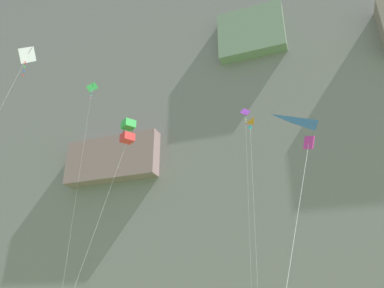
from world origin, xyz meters
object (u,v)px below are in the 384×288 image
kite_delta_high_right (247,133)px  kite_diamond_high_center (91,97)px  kite_diamond_mid_center (246,129)px  kite_box_front_field (128,131)px  kite_delta_mid_right (320,138)px  kite_diamond_upper_right (26,58)px

kite_delta_high_right → kite_diamond_high_center: (-24.39, 4.43, 12.33)m
kite_delta_high_right → kite_diamond_mid_center: kite_diamond_mid_center is taller
kite_box_front_field → kite_delta_high_right: (9.38, 8.66, 2.25)m
kite_delta_mid_right → kite_delta_high_right: bearing=107.0°
kite_box_front_field → kite_diamond_mid_center: (8.44, 12.94, 4.93)m
kite_box_front_field → kite_delta_high_right: size_ratio=0.90×
kite_box_front_field → kite_diamond_upper_right: (-12.03, -2.36, 9.84)m
kite_delta_mid_right → kite_diamond_high_center: kite_diamond_high_center is taller
kite_delta_high_right → kite_diamond_mid_center: size_ratio=0.81×
kite_delta_mid_right → kite_diamond_upper_right: (-28.39, 11.87, 19.51)m
kite_diamond_upper_right → kite_diamond_high_center: kite_diamond_high_center is taller
kite_delta_high_right → kite_box_front_field: bearing=-137.3°
kite_delta_mid_right → kite_diamond_upper_right: 36.43m
kite_box_front_field → kite_delta_mid_right: kite_box_front_field is taller
kite_diamond_high_center → kite_diamond_mid_center: bearing=-0.4°
kite_diamond_upper_right → kite_delta_high_right: (21.41, 11.02, -7.59)m
kite_delta_high_right → kite_diamond_high_center: kite_diamond_high_center is taller
kite_delta_mid_right → kite_diamond_mid_center: (-7.91, 27.18, 14.60)m
kite_diamond_high_center → kite_delta_mid_right: bearing=-41.1°
kite_diamond_upper_right → kite_diamond_high_center: size_ratio=0.84×
kite_delta_mid_right → kite_delta_high_right: 26.74m
kite_diamond_high_center → kite_diamond_mid_center: kite_diamond_high_center is taller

